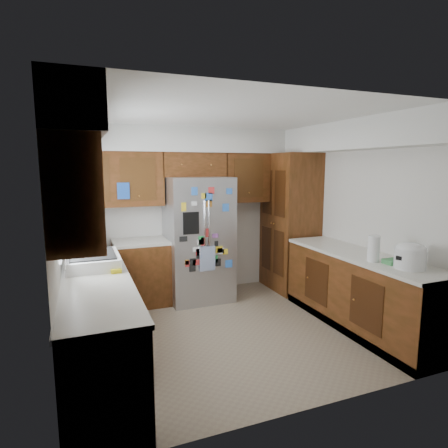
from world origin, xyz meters
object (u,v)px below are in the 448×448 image
(pantry, at_px, (290,222))
(paper_towel, at_px, (374,249))
(fridge, at_px, (198,239))
(rice_cooker, at_px, (410,255))

(pantry, xyz_separation_m, paper_towel, (-0.14, -1.96, -0.01))
(fridge, relative_size, paper_towel, 6.36)
(pantry, xyz_separation_m, fridge, (-1.50, 0.05, -0.17))
(pantry, height_order, fridge, pantry)
(pantry, relative_size, rice_cooker, 6.84)
(rice_cooker, distance_m, paper_towel, 0.38)
(pantry, height_order, rice_cooker, pantry)
(fridge, height_order, rice_cooker, fridge)
(fridge, distance_m, rice_cooker, 2.81)
(pantry, relative_size, fridge, 1.19)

